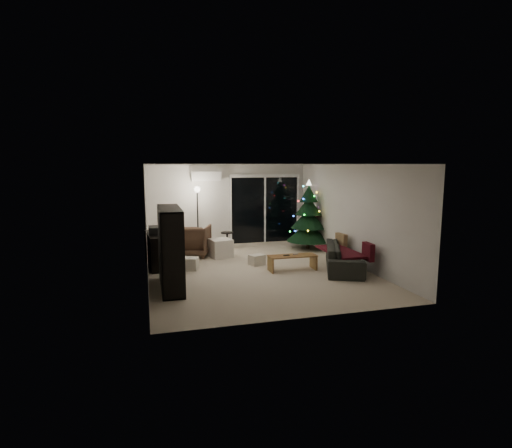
# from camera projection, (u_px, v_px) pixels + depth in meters

# --- Properties ---
(room) EXTENTS (6.50, 7.51, 2.60)m
(room) POSITION_uv_depth(u_px,v_px,m) (257.00, 219.00, 11.05)
(room) COLOR beige
(room) RESTS_ON ground
(bookshelf) EXTENTS (1.02, 1.68, 1.65)m
(bookshelf) POSITION_uv_depth(u_px,v_px,m) (160.00, 249.00, 7.99)
(bookshelf) COLOR black
(bookshelf) RESTS_ON floor
(media_cabinet) EXTENTS (0.64, 1.37, 0.83)m
(media_cabinet) POSITION_uv_depth(u_px,v_px,m) (158.00, 250.00, 9.79)
(media_cabinet) COLOR black
(media_cabinet) RESTS_ON floor
(stereo) EXTENTS (0.42, 0.50, 0.18)m
(stereo) POSITION_uv_depth(u_px,v_px,m) (157.00, 230.00, 9.72)
(stereo) COLOR black
(stereo) RESTS_ON media_cabinet
(armchair) EXTENTS (1.17, 1.19, 0.86)m
(armchair) POSITION_uv_depth(u_px,v_px,m) (192.00, 240.00, 11.01)
(armchair) COLOR brown
(armchair) RESTS_ON floor
(ottoman) EXTENTS (0.65, 0.65, 0.49)m
(ottoman) POSITION_uv_depth(u_px,v_px,m) (221.00, 248.00, 10.87)
(ottoman) COLOR beige
(ottoman) RESTS_ON floor
(cardboard_box_a) EXTENTS (0.49, 0.44, 0.29)m
(cardboard_box_a) POSITION_uv_depth(u_px,v_px,m) (189.00, 264.00, 9.55)
(cardboard_box_a) COLOR #F7EDCD
(cardboard_box_a) RESTS_ON floor
(cardboard_box_b) EXTENTS (0.45, 0.40, 0.26)m
(cardboard_box_b) POSITION_uv_depth(u_px,v_px,m) (257.00, 260.00, 10.02)
(cardboard_box_b) COLOR #F7EDCD
(cardboard_box_b) RESTS_ON floor
(side_table) EXTENTS (0.48, 0.48, 0.47)m
(side_table) POSITION_uv_depth(u_px,v_px,m) (227.00, 240.00, 12.13)
(side_table) COLOR black
(side_table) RESTS_ON floor
(floor_lamp) EXTENTS (0.29, 0.29, 1.82)m
(floor_lamp) POSITION_uv_depth(u_px,v_px,m) (198.00, 219.00, 11.72)
(floor_lamp) COLOR black
(floor_lamp) RESTS_ON floor
(sofa) EXTENTS (1.59, 2.24, 0.61)m
(sofa) POSITION_uv_depth(u_px,v_px,m) (344.00, 257.00, 9.57)
(sofa) COLOR #252623
(sofa) RESTS_ON floor
(sofa_throw) EXTENTS (0.65, 1.50, 0.05)m
(sofa_throw) POSITION_uv_depth(u_px,v_px,m) (341.00, 251.00, 9.53)
(sofa_throw) COLOR #580F1A
(sofa_throw) RESTS_ON sofa
(cushion_a) EXTENTS (0.15, 0.41, 0.40)m
(cushion_a) POSITION_uv_depth(u_px,v_px,m) (341.00, 241.00, 10.22)
(cushion_a) COLOR olive
(cushion_a) RESTS_ON sofa
(cushion_b) EXTENTS (0.15, 0.41, 0.40)m
(cushion_b) POSITION_uv_depth(u_px,v_px,m) (368.00, 252.00, 8.98)
(cushion_b) COLOR #580F1A
(cushion_b) RESTS_ON sofa
(coffee_table) EXTENTS (1.15, 0.41, 0.36)m
(coffee_table) POSITION_uv_depth(u_px,v_px,m) (292.00, 263.00, 9.50)
(coffee_table) COLOR olive
(coffee_table) RESTS_ON floor
(remote_a) EXTENTS (0.14, 0.04, 0.02)m
(remote_a) POSITION_uv_depth(u_px,v_px,m) (287.00, 255.00, 9.44)
(remote_a) COLOR black
(remote_a) RESTS_ON coffee_table
(remote_b) EXTENTS (0.14, 0.08, 0.02)m
(remote_b) POSITION_uv_depth(u_px,v_px,m) (296.00, 254.00, 9.55)
(remote_b) COLOR slate
(remote_b) RESTS_ON coffee_table
(christmas_tree) EXTENTS (1.68, 1.68, 2.07)m
(christmas_tree) POSITION_uv_depth(u_px,v_px,m) (308.00, 214.00, 11.86)
(christmas_tree) COLOR black
(christmas_tree) RESTS_ON floor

